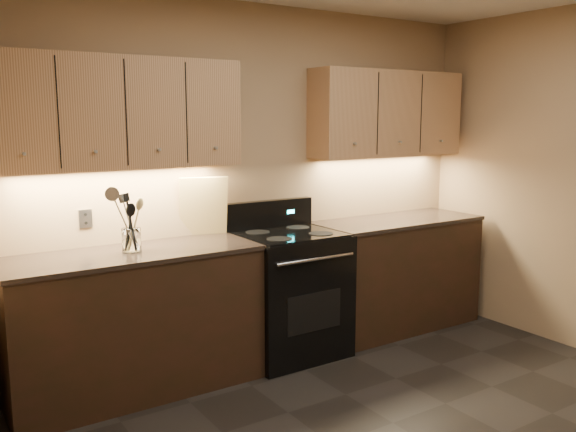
{
  "coord_description": "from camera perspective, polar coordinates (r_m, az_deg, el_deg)",
  "views": [
    {
      "loc": [
        -2.34,
        -2.0,
        1.78
      ],
      "look_at": [
        -0.08,
        1.45,
        1.1
      ],
      "focal_mm": 38.0,
      "sensor_mm": 36.0,
      "label": 1
    }
  ],
  "objects": [
    {
      "name": "upper_cab_left",
      "position": [
        4.05,
        -15.61,
        9.28
      ],
      "size": [
        1.6,
        0.3,
        0.7
      ],
      "primitive_type": "cube",
      "color": "tan",
      "rests_on": "wall_back"
    },
    {
      "name": "steel_spatula",
      "position": [
        3.97,
        -14.09,
        -0.35
      ],
      "size": [
        0.17,
        0.13,
        0.38
      ],
      "primitive_type": null,
      "rotation": [
        -0.06,
        -0.22,
        -0.2
      ],
      "color": "silver",
      "rests_on": "utensil_crock"
    },
    {
      "name": "upper_cab_right",
      "position": [
        5.22,
        9.29,
        9.42
      ],
      "size": [
        1.44,
        0.3,
        0.7
      ],
      "primitive_type": "cube",
      "color": "tan",
      "rests_on": "wall_back"
    },
    {
      "name": "wall_back",
      "position": [
        4.66,
        -2.93,
        3.4
      ],
      "size": [
        4.0,
        0.04,
        2.6
      ],
      "primitive_type": "cube",
      "color": "tan",
      "rests_on": "ground"
    },
    {
      "name": "steel_skimmer",
      "position": [
        3.96,
        -14.1,
        -0.15
      ],
      "size": [
        0.23,
        0.14,
        0.41
      ],
      "primitive_type": null,
      "rotation": [
        -0.07,
        -0.35,
        -0.11
      ],
      "color": "silver",
      "rests_on": "utensil_crock"
    },
    {
      "name": "black_spoon",
      "position": [
        3.99,
        -14.8,
        -0.9
      ],
      "size": [
        0.08,
        0.12,
        0.3
      ],
      "primitive_type": null,
      "rotation": [
        0.19,
        0.06,
        -0.15
      ],
      "color": "black",
      "rests_on": "utensil_crock"
    },
    {
      "name": "black_turner",
      "position": [
        3.94,
        -14.18,
        -0.41
      ],
      "size": [
        0.15,
        0.12,
        0.38
      ],
      "primitive_type": null,
      "rotation": [
        -0.08,
        -0.1,
        0.39
      ],
      "color": "black",
      "rests_on": "utensil_crock"
    },
    {
      "name": "cutting_board",
      "position": [
        4.41,
        -7.92,
        0.92
      ],
      "size": [
        0.36,
        0.21,
        0.43
      ],
      "primitive_type": "cube",
      "rotation": [
        0.22,
        0.0,
        -0.3
      ],
      "color": "#D3BB71",
      "rests_on": "counter_left"
    },
    {
      "name": "wooden_spoon",
      "position": [
        3.96,
        -14.77,
        -0.72
      ],
      "size": [
        0.16,
        0.09,
        0.33
      ],
      "primitive_type": null,
      "rotation": [
        0.0,
        0.32,
        0.24
      ],
      "color": "#D3BB71",
      "rests_on": "utensil_crock"
    },
    {
      "name": "counter_right",
      "position": [
        5.28,
        10.01,
        -5.25
      ],
      "size": [
        1.46,
        0.62,
        0.93
      ],
      "color": "black",
      "rests_on": "ground"
    },
    {
      "name": "counter_left",
      "position": [
        4.12,
        -14.14,
        -9.57
      ],
      "size": [
        1.62,
        0.62,
        0.93
      ],
      "color": "black",
      "rests_on": "ground"
    },
    {
      "name": "stove",
      "position": [
        4.6,
        0.05,
        -7.12
      ],
      "size": [
        0.76,
        0.68,
        1.14
      ],
      "color": "black",
      "rests_on": "ground"
    },
    {
      "name": "utensil_crock",
      "position": [
        3.99,
        -14.43,
        -2.26
      ],
      "size": [
        0.15,
        0.15,
        0.15
      ],
      "color": "white",
      "rests_on": "counter_left"
    },
    {
      "name": "wall_left",
      "position": [
        2.09,
        -22.97,
        -4.7
      ],
      "size": [
        0.04,
        4.0,
        2.6
      ],
      "primitive_type": "cube",
      "color": "tan",
      "rests_on": "ground"
    },
    {
      "name": "outlet_plate",
      "position": [
        4.18,
        -18.42,
        -0.24
      ],
      "size": [
        0.08,
        0.01,
        0.12
      ],
      "primitive_type": "cube",
      "color": "#B2B5BA",
      "rests_on": "wall_back"
    }
  ]
}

